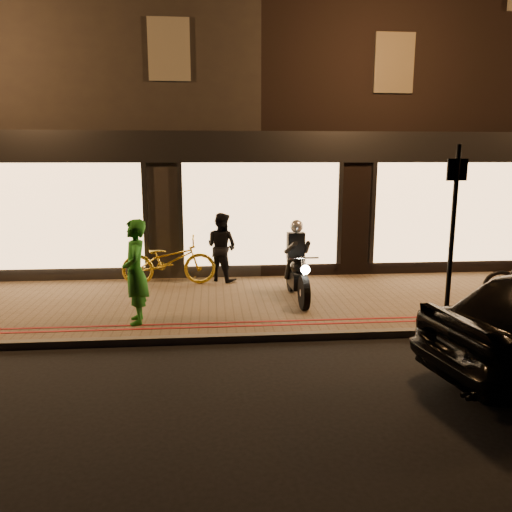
{
  "coord_description": "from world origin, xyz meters",
  "views": [
    {
      "loc": [
        -1.13,
        -7.55,
        2.91
      ],
      "look_at": [
        -0.33,
        1.58,
        1.1
      ],
      "focal_mm": 35.0,
      "sensor_mm": 36.0,
      "label": 1
    }
  ],
  "objects": [
    {
      "name": "sidewalk",
      "position": [
        0.0,
        2.0,
        0.06
      ],
      "size": [
        50.0,
        4.0,
        0.12
      ],
      "primitive_type": "cube",
      "color": "brown",
      "rests_on": "ground"
    },
    {
      "name": "person_green",
      "position": [
        -2.45,
        0.81,
        1.01
      ],
      "size": [
        0.52,
        0.71,
        1.79
      ],
      "primitive_type": "imported",
      "rotation": [
        0.0,
        0.0,
        -1.41
      ],
      "color": "#1E721E",
      "rests_on": "sidewalk"
    },
    {
      "name": "red_kerb_lines",
      "position": [
        0.0,
        0.55,
        0.12
      ],
      "size": [
        50.0,
        0.26,
        0.01
      ],
      "color": "maroon",
      "rests_on": "sidewalk"
    },
    {
      "name": "person_dark",
      "position": [
        -0.93,
        3.69,
        0.91
      ],
      "size": [
        0.97,
        0.94,
        1.57
      ],
      "primitive_type": "imported",
      "rotation": [
        0.0,
        0.0,
        2.48
      ],
      "color": "black",
      "rests_on": "sidewalk"
    },
    {
      "name": "sign_post",
      "position": [
        2.8,
        0.25,
        1.8
      ],
      "size": [
        0.35,
        0.09,
        3.0
      ],
      "rotation": [
        0.0,
        0.0,
        0.08
      ],
      "color": "black",
      "rests_on": "sidewalk"
    },
    {
      "name": "ground",
      "position": [
        0.0,
        0.0,
        0.0
      ],
      "size": [
        90.0,
        90.0,
        0.0
      ],
      "primitive_type": "plane",
      "color": "black",
      "rests_on": "ground"
    },
    {
      "name": "bicycle_gold",
      "position": [
        -2.11,
        3.42,
        0.66
      ],
      "size": [
        2.08,
        0.79,
        1.08
      ],
      "primitive_type": "imported",
      "rotation": [
        0.0,
        0.0,
        1.6
      ],
      "color": "gold",
      "rests_on": "sidewalk"
    },
    {
      "name": "motorcycle",
      "position": [
        0.53,
        2.0,
        0.73
      ],
      "size": [
        0.6,
        1.94,
        1.59
      ],
      "rotation": [
        0.0,
        0.0,
        0.02
      ],
      "color": "black",
      "rests_on": "sidewalk"
    },
    {
      "name": "kerb_stone",
      "position": [
        0.0,
        0.05,
        0.06
      ],
      "size": [
        50.0,
        0.14,
        0.12
      ],
      "primitive_type": "cube",
      "color": "#59544C",
      "rests_on": "ground"
    },
    {
      "name": "building_row",
      "position": [
        -0.0,
        8.99,
        4.25
      ],
      "size": [
        48.0,
        10.11,
        8.5
      ],
      "color": "black",
      "rests_on": "ground"
    }
  ]
}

